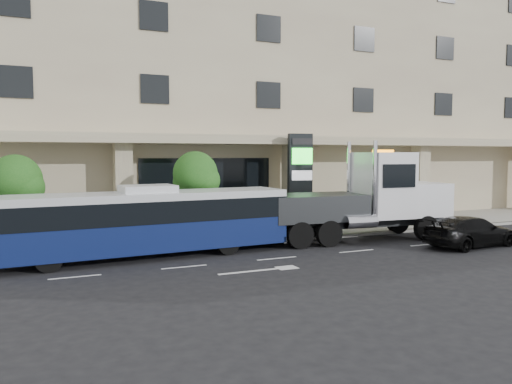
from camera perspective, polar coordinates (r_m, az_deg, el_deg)
ground at (r=22.47m, az=0.72°, el=-6.88°), size 120.00×120.00×0.00m
sidewalk at (r=27.03m, az=-3.65°, el=-4.83°), size 120.00×6.00×0.15m
curb at (r=24.27m, az=-1.23°, el=-5.87°), size 120.00×0.30×0.15m
convention_center at (r=37.09m, az=-9.35°, el=12.95°), size 60.00×17.60×20.00m
tree_left at (r=23.75m, az=-25.71°, el=0.86°), size 2.27×2.20×4.22m
tree_mid at (r=24.75m, az=-6.88°, el=1.72°), size 2.28×2.20×4.38m
tree_right at (r=30.13m, az=14.58°, el=1.65°), size 2.10×2.00×4.04m
city_bus at (r=21.63m, az=-12.23°, el=-3.22°), size 12.26×3.28×3.07m
tow_truck at (r=26.09m, az=12.41°, el=-0.83°), size 11.11×3.45×5.04m
black_sedan at (r=25.74m, az=23.33°, el=-4.16°), size 5.17×2.44×1.46m
signage_pylon at (r=28.19m, az=5.05°, el=1.29°), size 1.41×0.76×5.38m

